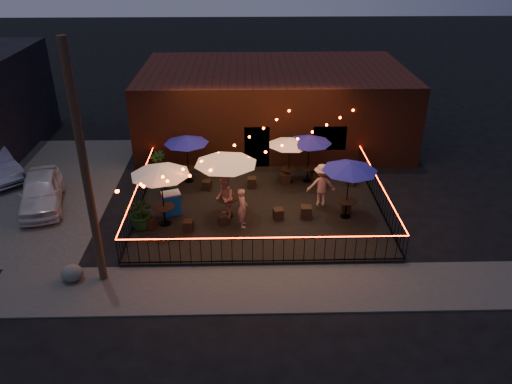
% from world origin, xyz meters
% --- Properties ---
extents(ground, '(110.00, 110.00, 0.00)m').
position_xyz_m(ground, '(0.00, 0.00, 0.00)').
color(ground, black).
rests_on(ground, ground).
extents(patio, '(10.00, 8.00, 0.15)m').
position_xyz_m(patio, '(0.00, 2.00, 0.07)').
color(patio, black).
rests_on(patio, ground).
extents(sidewalk, '(18.00, 2.50, 0.05)m').
position_xyz_m(sidewalk, '(0.00, -3.25, 0.03)').
color(sidewalk, '#3E3C3A').
rests_on(sidewalk, ground).
extents(brick_building, '(14.00, 8.00, 4.00)m').
position_xyz_m(brick_building, '(1.00, 9.99, 2.00)').
color(brick_building, '#3E1D10').
rests_on(brick_building, ground).
extents(utility_pole, '(0.26, 0.26, 8.00)m').
position_xyz_m(utility_pole, '(-5.40, -2.60, 4.00)').
color(utility_pole, '#382416').
rests_on(utility_pole, ground).
extents(fence_front, '(10.00, 0.04, 1.04)m').
position_xyz_m(fence_front, '(0.00, -2.00, 0.66)').
color(fence_front, black).
rests_on(fence_front, patio).
extents(fence_left, '(0.04, 8.00, 1.04)m').
position_xyz_m(fence_left, '(-5.00, 2.00, 0.66)').
color(fence_left, black).
rests_on(fence_left, patio).
extents(fence_right, '(0.04, 8.00, 1.04)m').
position_xyz_m(fence_right, '(5.00, 2.00, 0.66)').
color(fence_right, black).
rests_on(fence_right, patio).
extents(festoon_lights, '(10.02, 8.72, 1.32)m').
position_xyz_m(festoon_lights, '(-1.01, 1.70, 2.52)').
color(festoon_lights, '#FF3705').
rests_on(festoon_lights, ground).
extents(cafe_table_0, '(2.57, 2.57, 2.53)m').
position_xyz_m(cafe_table_0, '(-3.77, 0.70, 2.46)').
color(cafe_table_0, black).
rests_on(cafe_table_0, patio).
extents(cafe_table_1, '(2.31, 2.31, 2.22)m').
position_xyz_m(cafe_table_1, '(-3.18, 4.47, 2.18)').
color(cafe_table_1, black).
rests_on(cafe_table_1, patio).
extents(cafe_table_2, '(3.06, 3.06, 2.73)m').
position_xyz_m(cafe_table_2, '(-1.33, 1.25, 2.64)').
color(cafe_table_2, black).
rests_on(cafe_table_2, patio).
extents(cafe_table_3, '(2.50, 2.50, 2.15)m').
position_xyz_m(cafe_table_3, '(1.42, 4.29, 2.12)').
color(cafe_table_3, black).
rests_on(cafe_table_3, patio).
extents(cafe_table_4, '(2.30, 2.30, 2.41)m').
position_xyz_m(cafe_table_4, '(3.46, 1.08, 2.35)').
color(cafe_table_4, black).
rests_on(cafe_table_4, patio).
extents(cafe_table_5, '(2.32, 2.32, 2.23)m').
position_xyz_m(cafe_table_5, '(2.29, 4.36, 2.19)').
color(cafe_table_5, black).
rests_on(cafe_table_5, patio).
extents(bistro_chair_0, '(0.47, 0.47, 0.44)m').
position_xyz_m(bistro_chair_0, '(-4.27, 0.39, 0.37)').
color(bistro_chair_0, black).
rests_on(bistro_chair_0, patio).
extents(bistro_chair_1, '(0.37, 0.37, 0.43)m').
position_xyz_m(bistro_chair_1, '(-2.80, 0.17, 0.36)').
color(bistro_chair_1, black).
rests_on(bistro_chair_1, patio).
extents(bistro_chair_2, '(0.42, 0.42, 0.40)m').
position_xyz_m(bistro_chair_2, '(-3.94, 3.25, 0.35)').
color(bistro_chair_2, black).
rests_on(bistro_chair_2, patio).
extents(bistro_chair_3, '(0.44, 0.44, 0.43)m').
position_xyz_m(bistro_chair_3, '(-2.30, 3.62, 0.37)').
color(bistro_chair_3, black).
rests_on(bistro_chair_3, patio).
extents(bistro_chair_4, '(0.42, 0.42, 0.40)m').
position_xyz_m(bistro_chair_4, '(-1.47, 0.62, 0.35)').
color(bistro_chair_4, black).
rests_on(bistro_chair_4, patio).
extents(bistro_chair_5, '(0.44, 0.44, 0.45)m').
position_xyz_m(bistro_chair_5, '(0.72, 0.97, 0.38)').
color(bistro_chair_5, black).
rests_on(bistro_chair_5, patio).
extents(bistro_chair_6, '(0.39, 0.39, 0.46)m').
position_xyz_m(bistro_chair_6, '(-0.29, 3.80, 0.38)').
color(bistro_chair_6, black).
rests_on(bistro_chair_6, patio).
extents(bistro_chair_7, '(0.54, 0.54, 0.49)m').
position_xyz_m(bistro_chair_7, '(1.22, 4.12, 0.40)').
color(bistro_chair_7, black).
rests_on(bistro_chair_7, patio).
extents(bistro_chair_8, '(0.46, 0.46, 0.51)m').
position_xyz_m(bistro_chair_8, '(1.85, 1.04, 0.41)').
color(bistro_chair_8, black).
rests_on(bistro_chair_8, patio).
extents(bistro_chair_9, '(0.36, 0.36, 0.42)m').
position_xyz_m(bistro_chair_9, '(3.53, 1.39, 0.36)').
color(bistro_chair_9, black).
rests_on(bistro_chair_9, patio).
extents(bistro_chair_10, '(0.49, 0.49, 0.47)m').
position_xyz_m(bistro_chair_10, '(2.67, 4.41, 0.38)').
color(bistro_chair_10, black).
rests_on(bistro_chair_10, patio).
extents(bistro_chair_11, '(0.51, 0.51, 0.46)m').
position_xyz_m(bistro_chair_11, '(4.24, 3.95, 0.38)').
color(bistro_chair_11, black).
rests_on(bistro_chair_11, patio).
extents(patron_a, '(0.45, 0.63, 1.63)m').
position_xyz_m(patron_a, '(-0.70, 0.47, 0.96)').
color(patron_a, tan).
rests_on(patron_a, patio).
extents(patron_b, '(0.81, 0.97, 1.81)m').
position_xyz_m(patron_b, '(-1.41, 1.07, 1.05)').
color(patron_b, tan).
rests_on(patron_b, patio).
extents(patron_c, '(1.23, 0.73, 1.86)m').
position_xyz_m(patron_c, '(2.58, 2.08, 1.08)').
color(patron_c, tan).
rests_on(patron_c, patio).
extents(potted_shrub_a, '(1.43, 1.31, 1.35)m').
position_xyz_m(potted_shrub_a, '(-4.60, 0.42, 0.83)').
color(potted_shrub_a, '#1E3D14').
rests_on(potted_shrub_a, patio).
extents(potted_shrub_b, '(0.84, 0.73, 1.37)m').
position_xyz_m(potted_shrub_b, '(-3.70, 3.00, 0.83)').
color(potted_shrub_b, '#1D3D14').
rests_on(potted_shrub_b, patio).
extents(potted_shrub_c, '(1.00, 1.00, 1.35)m').
position_xyz_m(potted_shrub_c, '(-4.60, 4.77, 0.82)').
color(potted_shrub_c, '#11370D').
rests_on(potted_shrub_c, patio).
extents(cooler, '(0.86, 0.73, 0.96)m').
position_xyz_m(cooler, '(-3.59, 1.50, 0.64)').
color(cooler, '#0C50B0').
rests_on(cooler, patio).
extents(boulder, '(0.91, 0.80, 0.64)m').
position_xyz_m(boulder, '(-6.40, -2.67, 0.32)').
color(boulder, '#4E4F49').
rests_on(boulder, ground).
extents(car_white, '(2.68, 4.41, 1.40)m').
position_xyz_m(car_white, '(-9.21, 2.55, 0.70)').
color(car_white, white).
rests_on(car_white, ground).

